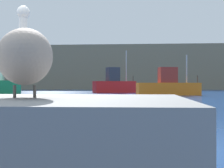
% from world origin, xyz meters
% --- Properties ---
extents(hillside_backdrop, '(140.00, 10.03, 8.99)m').
position_xyz_m(hillside_backdrop, '(0.00, 72.14, 4.49)').
color(hillside_backdrop, '#7F755B').
rests_on(hillside_backdrop, ground).
extents(pier_dock, '(3.06, 2.71, 0.88)m').
position_xyz_m(pier_dock, '(0.75, -0.80, 0.44)').
color(pier_dock, gray).
rests_on(pier_dock, ground).
extents(pelican, '(0.91, 1.43, 0.97)m').
position_xyz_m(pelican, '(0.74, -0.79, 1.27)').
color(pelican, gray).
rests_on(pelican, pier_dock).
extents(fishing_boat_orange, '(6.08, 2.74, 3.82)m').
position_xyz_m(fishing_boat_orange, '(4.19, 30.11, 0.88)').
color(fishing_boat_orange, orange).
rests_on(fishing_boat_orange, ground).
extents(fishing_boat_red, '(5.35, 3.60, 5.24)m').
position_xyz_m(fishing_boat_red, '(-1.71, 40.11, 1.06)').
color(fishing_boat_red, red).
rests_on(fishing_boat_red, ground).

